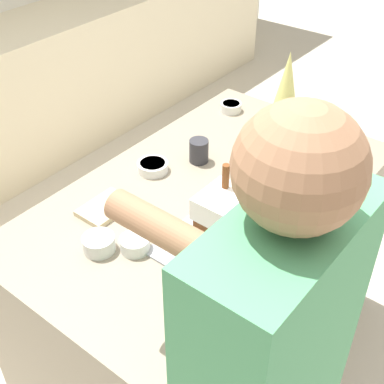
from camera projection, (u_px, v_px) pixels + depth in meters
name	position (u px, v px, depth m)	size (l,w,h in m)	color
ground_plane	(204.00, 345.00, 2.58)	(12.00, 12.00, 0.00)	beige
kitchen_island	(205.00, 278.00, 2.30)	(1.54, 0.90, 0.92)	gray
baking_tray	(221.00, 240.00, 1.81)	(0.43, 0.33, 0.01)	#9E9EA8
gingerbread_house	(223.00, 216.00, 1.75)	(0.17, 0.15, 0.27)	brown
decorative_tree	(286.00, 93.00, 2.27)	(0.15, 0.15, 0.37)	#DBD675
candy_bowl_beside_tree	(99.00, 243.00, 1.76)	(0.11, 0.11, 0.05)	silver
candy_bowl_far_right	(231.00, 107.00, 2.52)	(0.10, 0.10, 0.04)	silver
candy_bowl_far_left	(135.00, 244.00, 1.76)	(0.10, 0.10, 0.05)	white
candy_bowl_front_corner	(153.00, 166.00, 2.13)	(0.12, 0.12, 0.04)	white
cookbook	(105.00, 208.00, 1.94)	(0.19, 0.13, 0.02)	#CCB78C
mug	(199.00, 151.00, 2.17)	(0.08, 0.08, 0.10)	#2D2D33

